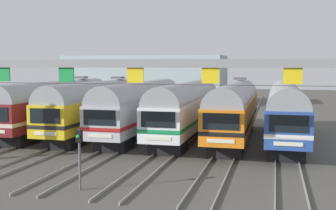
# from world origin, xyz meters

# --- Properties ---
(ground_plane) EXTENTS (160.00, 160.00, 0.00)m
(ground_plane) POSITION_xyz_m (0.00, 0.00, 0.00)
(ground_plane) COLOR #4C4944
(track_bed) EXTENTS (21.66, 70.00, 0.15)m
(track_bed) POSITION_xyz_m (-0.00, 17.00, 0.07)
(track_bed) COLOR gray
(track_bed) RESTS_ON ground
(commuter_train_maroon) EXTENTS (2.88, 18.06, 5.05)m
(commuter_train_maroon) POSITION_xyz_m (-10.08, -0.00, 2.69)
(commuter_train_maroon) COLOR maroon
(commuter_train_maroon) RESTS_ON ground
(commuter_train_yellow) EXTENTS (2.88, 18.06, 5.05)m
(commuter_train_yellow) POSITION_xyz_m (-6.05, -0.00, 2.69)
(commuter_train_yellow) COLOR gold
(commuter_train_yellow) RESTS_ON ground
(commuter_train_stainless) EXTENTS (2.88, 18.06, 4.77)m
(commuter_train_stainless) POSITION_xyz_m (-2.02, -0.01, 2.69)
(commuter_train_stainless) COLOR #B2B5BA
(commuter_train_stainless) RESTS_ON ground
(commuter_train_white) EXTENTS (2.88, 18.06, 4.77)m
(commuter_train_white) POSITION_xyz_m (2.02, -0.01, 2.69)
(commuter_train_white) COLOR white
(commuter_train_white) RESTS_ON ground
(commuter_train_orange) EXTENTS (2.88, 18.06, 5.05)m
(commuter_train_orange) POSITION_xyz_m (6.05, -0.00, 2.69)
(commuter_train_orange) COLOR orange
(commuter_train_orange) RESTS_ON ground
(commuter_train_blue) EXTENTS (2.88, 18.06, 4.77)m
(commuter_train_blue) POSITION_xyz_m (10.08, -0.01, 2.69)
(commuter_train_blue) COLOR #284C9E
(commuter_train_blue) RESTS_ON ground
(catenary_gantry) EXTENTS (25.39, 0.44, 6.97)m
(catenary_gantry) POSITION_xyz_m (0.00, -13.50, 5.34)
(catenary_gantry) COLOR gray
(catenary_gantry) RESTS_ON ground
(yard_signal_mast) EXTENTS (0.28, 0.35, 3.05)m
(yard_signal_mast) POSITION_xyz_m (0.00, -16.19, 2.13)
(yard_signal_mast) COLOR #59595E
(yard_signal_mast) RESTS_ON ground
(maintenance_building) EXTENTS (25.65, 10.00, 7.75)m
(maintenance_building) POSITION_xyz_m (-11.48, 32.11, 3.88)
(maintenance_building) COLOR #9EB2B7
(maintenance_building) RESTS_ON ground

